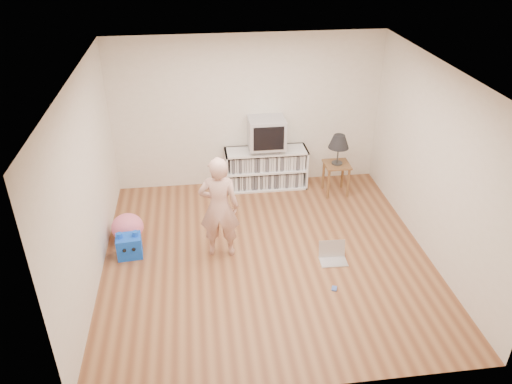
{
  "coord_description": "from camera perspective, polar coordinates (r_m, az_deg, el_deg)",
  "views": [
    {
      "loc": [
        -0.87,
        -5.59,
        4.24
      ],
      "look_at": [
        -0.1,
        0.4,
        0.82
      ],
      "focal_mm": 35.0,
      "sensor_mm": 36.0,
      "label": 1
    }
  ],
  "objects": [
    {
      "name": "plush_blue",
      "position": [
        7.2,
        -14.28,
        -5.99
      ],
      "size": [
        0.36,
        0.32,
        0.39
      ],
      "rotation": [
        0.0,
        0.0,
        0.09
      ],
      "color": "blue",
      "rests_on": "ground"
    },
    {
      "name": "person",
      "position": [
        6.74,
        -4.23,
        -1.79
      ],
      "size": [
        0.59,
        0.42,
        1.5
      ],
      "primitive_type": "imported",
      "rotation": [
        0.0,
        0.0,
        3.02
      ],
      "color": "#D7A593",
      "rests_on": "ground"
    },
    {
      "name": "side_table",
      "position": [
        8.5,
        9.16,
        2.41
      ],
      "size": [
        0.42,
        0.42,
        0.55
      ],
      "color": "brown",
      "rests_on": "ground"
    },
    {
      "name": "table_lamp",
      "position": [
        8.28,
        9.45,
        5.64
      ],
      "size": [
        0.34,
        0.34,
        0.52
      ],
      "color": "#333333",
      "rests_on": "side_table"
    },
    {
      "name": "media_unit",
      "position": [
        8.64,
        1.14,
        2.76
      ],
      "size": [
        1.4,
        0.45,
        0.7
      ],
      "color": "white",
      "rests_on": "ground"
    },
    {
      "name": "crt_tv",
      "position": [
        8.34,
        1.2,
        6.81
      ],
      "size": [
        0.6,
        0.53,
        0.5
      ],
      "color": "#ABABB0",
      "rests_on": "dvd_deck"
    },
    {
      "name": "playing_cards",
      "position": [
        6.59,
        8.93,
        -10.84
      ],
      "size": [
        0.09,
        0.11,
        0.02
      ],
      "primitive_type": "cube",
      "rotation": [
        0.0,
        0.0,
        -0.38
      ],
      "color": "#4361B3",
      "rests_on": "ground"
    },
    {
      "name": "dvd_deck",
      "position": [
        8.46,
        1.18,
        5.04
      ],
      "size": [
        0.45,
        0.35,
        0.07
      ],
      "primitive_type": "cube",
      "color": "gray",
      "rests_on": "media_unit"
    },
    {
      "name": "plush_pink",
      "position": [
        7.55,
        -14.48,
        -3.92
      ],
      "size": [
        0.5,
        0.5,
        0.39
      ],
      "primitive_type": "ellipsoid",
      "rotation": [
        0.0,
        0.0,
        -0.09
      ],
      "color": "#E2688A",
      "rests_on": "ground"
    },
    {
      "name": "ceiling",
      "position": [
        5.89,
        1.47,
        13.34
      ],
      "size": [
        4.5,
        4.5,
        0.01
      ],
      "primitive_type": "cube",
      "color": "white",
      "rests_on": "walls"
    },
    {
      "name": "laptop",
      "position": [
        7.05,
        8.75,
        -7.15
      ],
      "size": [
        0.38,
        0.31,
        0.25
      ],
      "rotation": [
        0.0,
        0.0,
        -0.04
      ],
      "color": "silver",
      "rests_on": "ground"
    },
    {
      "name": "walls",
      "position": [
        6.38,
        1.32,
        2.05
      ],
      "size": [
        4.52,
        4.52,
        2.6
      ],
      "color": "silver",
      "rests_on": "ground"
    },
    {
      "name": "ground",
      "position": [
        7.07,
        1.2,
        -7.34
      ],
      "size": [
        4.5,
        4.5,
        0.0
      ],
      "primitive_type": "plane",
      "color": "brown",
      "rests_on": "ground"
    }
  ]
}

